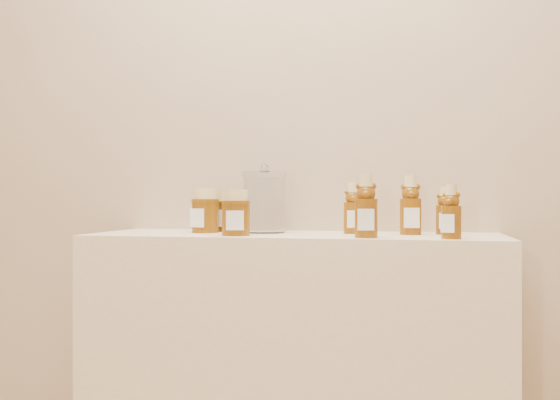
% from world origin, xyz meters
% --- Properties ---
extents(wall_back, '(3.50, 0.02, 2.70)m').
position_xyz_m(wall_back, '(0.00, 1.75, 1.35)').
color(wall_back, tan).
rests_on(wall_back, ground).
extents(display_table, '(1.20, 0.40, 0.90)m').
position_xyz_m(display_table, '(0.00, 1.55, 0.45)').
color(display_table, beige).
rests_on(display_table, ground).
extents(bear_bottle_back_left, '(0.07, 0.07, 0.17)m').
position_xyz_m(bear_bottle_back_left, '(0.17, 1.61, 0.99)').
color(bear_bottle_back_left, '#5C3007').
rests_on(bear_bottle_back_left, display_table).
extents(bear_bottle_back_mid, '(0.07, 0.07, 0.19)m').
position_xyz_m(bear_bottle_back_mid, '(0.33, 1.59, 1.00)').
color(bear_bottle_back_mid, '#5C3007').
rests_on(bear_bottle_back_mid, display_table).
extents(bear_bottle_back_right, '(0.05, 0.05, 0.16)m').
position_xyz_m(bear_bottle_back_right, '(0.43, 1.62, 0.98)').
color(bear_bottle_back_right, '#5C3007').
rests_on(bear_bottle_back_right, display_table).
extents(bear_bottle_front_left, '(0.07, 0.07, 0.19)m').
position_xyz_m(bear_bottle_front_left, '(0.22, 1.42, 1.00)').
color(bear_bottle_front_left, '#5C3007').
rests_on(bear_bottle_front_left, display_table).
extents(bear_bottle_front_right, '(0.07, 0.07, 0.16)m').
position_xyz_m(bear_bottle_front_right, '(0.44, 1.42, 0.98)').
color(bear_bottle_front_right, '#5C3007').
rests_on(bear_bottle_front_right, display_table).
extents(honey_jar_left, '(0.11, 0.11, 0.14)m').
position_xyz_m(honey_jar_left, '(-0.28, 1.57, 0.97)').
color(honey_jar_left, '#5C3007').
rests_on(honey_jar_left, display_table).
extents(honey_jar_back, '(0.10, 0.10, 0.13)m').
position_xyz_m(honey_jar_back, '(-0.23, 1.64, 0.96)').
color(honey_jar_back, '#5C3007').
rests_on(honey_jar_back, display_table).
extents(honey_jar_front, '(0.10, 0.10, 0.13)m').
position_xyz_m(honey_jar_front, '(-0.15, 1.44, 0.96)').
color(honey_jar_front, '#5C3007').
rests_on(honey_jar_front, display_table).
extents(glass_canister, '(0.14, 0.14, 0.20)m').
position_xyz_m(glass_canister, '(-0.10, 1.60, 1.00)').
color(glass_canister, white).
rests_on(glass_canister, display_table).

